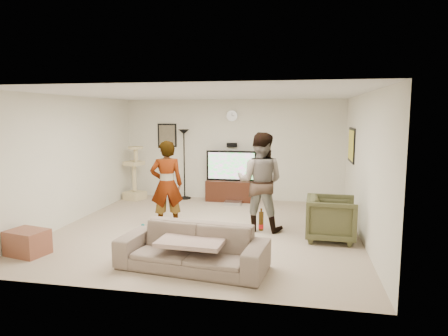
% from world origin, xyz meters
% --- Properties ---
extents(floor, '(5.50, 5.50, 0.02)m').
position_xyz_m(floor, '(0.00, 0.00, -0.01)').
color(floor, tan).
rests_on(floor, ground).
extents(ceiling, '(5.50, 5.50, 0.02)m').
position_xyz_m(ceiling, '(0.00, 0.00, 2.51)').
color(ceiling, silver).
rests_on(ceiling, wall_back).
extents(wall_back, '(5.50, 0.04, 2.50)m').
position_xyz_m(wall_back, '(0.00, 2.75, 1.25)').
color(wall_back, white).
rests_on(wall_back, floor).
extents(wall_front, '(5.50, 0.04, 2.50)m').
position_xyz_m(wall_front, '(0.00, -2.75, 1.25)').
color(wall_front, white).
rests_on(wall_front, floor).
extents(wall_left, '(0.04, 5.50, 2.50)m').
position_xyz_m(wall_left, '(-2.75, 0.00, 1.25)').
color(wall_left, white).
rests_on(wall_left, floor).
extents(wall_right, '(0.04, 5.50, 2.50)m').
position_xyz_m(wall_right, '(2.75, 0.00, 1.25)').
color(wall_right, white).
rests_on(wall_right, floor).
extents(wall_clock, '(0.26, 0.04, 0.26)m').
position_xyz_m(wall_clock, '(0.00, 2.72, 2.10)').
color(wall_clock, white).
rests_on(wall_clock, wall_back).
extents(wall_speaker, '(0.25, 0.10, 0.10)m').
position_xyz_m(wall_speaker, '(0.00, 2.69, 1.38)').
color(wall_speaker, black).
rests_on(wall_speaker, wall_back).
extents(picture_back, '(0.42, 0.03, 0.52)m').
position_xyz_m(picture_back, '(-1.70, 2.73, 1.60)').
color(picture_back, brown).
rests_on(picture_back, wall_back).
extents(picture_right, '(0.03, 0.78, 0.62)m').
position_xyz_m(picture_right, '(2.73, 1.60, 1.50)').
color(picture_right, yellow).
rests_on(picture_right, wall_right).
extents(tv_stand, '(1.23, 0.45, 0.51)m').
position_xyz_m(tv_stand, '(0.02, 2.50, 0.26)').
color(tv_stand, black).
rests_on(tv_stand, floor).
extents(console_box, '(0.40, 0.30, 0.07)m').
position_xyz_m(console_box, '(0.13, 2.11, 0.04)').
color(console_box, '#B1B1B5').
rests_on(console_box, floor).
extents(tv, '(1.24, 0.08, 0.74)m').
position_xyz_m(tv, '(0.02, 2.50, 0.88)').
color(tv, black).
rests_on(tv, tv_stand).
extents(tv_screen, '(1.14, 0.01, 0.65)m').
position_xyz_m(tv_screen, '(0.02, 2.46, 0.88)').
color(tv_screen, '#29E240').
rests_on(tv_screen, tv).
extents(floor_lamp, '(0.32, 0.32, 1.75)m').
position_xyz_m(floor_lamp, '(-1.20, 2.55, 0.88)').
color(floor_lamp, black).
rests_on(floor_lamp, floor).
extents(cat_tree, '(0.55, 0.55, 1.36)m').
position_xyz_m(cat_tree, '(-2.40, 2.20, 0.68)').
color(cat_tree, '#CEBE8B').
rests_on(cat_tree, floor).
extents(person_left, '(0.71, 0.60, 1.66)m').
position_xyz_m(person_left, '(-0.77, -0.05, 0.83)').
color(person_left, gray).
rests_on(person_left, floor).
extents(person_right, '(0.96, 0.78, 1.82)m').
position_xyz_m(person_right, '(0.97, 0.17, 0.91)').
color(person_right, '#446497').
rests_on(person_right, floor).
extents(sofa, '(2.16, 1.06, 0.61)m').
position_xyz_m(sofa, '(0.24, -1.90, 0.30)').
color(sofa, '#756459').
rests_on(sofa, floor).
extents(throw_blanket, '(0.94, 0.75, 0.06)m').
position_xyz_m(throw_blanket, '(0.24, -1.90, 0.41)').
color(throw_blanket, tan).
rests_on(throw_blanket, sofa).
extents(beer_bottle, '(0.06, 0.06, 0.25)m').
position_xyz_m(beer_bottle, '(1.19, -1.90, 0.73)').
color(beer_bottle, '#3E2406').
rests_on(beer_bottle, sofa).
extents(armchair, '(0.86, 0.84, 0.75)m').
position_xyz_m(armchair, '(2.23, -0.22, 0.38)').
color(armchair, '#444428').
rests_on(armchair, floor).
extents(side_table, '(0.66, 0.54, 0.39)m').
position_xyz_m(side_table, '(-2.40, -1.85, 0.19)').
color(side_table, brown).
rests_on(side_table, floor).
extents(toy_ball, '(0.07, 0.07, 0.07)m').
position_xyz_m(toy_ball, '(-1.23, -0.13, 0.04)').
color(toy_ball, teal).
rests_on(toy_ball, floor).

